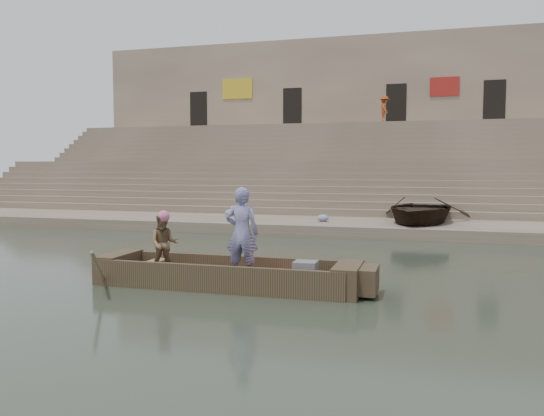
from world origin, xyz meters
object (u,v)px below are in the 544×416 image
at_px(rowing_man, 164,244).
at_px(television, 305,271).
at_px(beached_rowboat, 420,210).
at_px(standing_man, 242,233).
at_px(pedestrian, 385,109).
at_px(main_rowboat, 226,281).

xyz_separation_m(rowing_man, television, (3.06, 0.12, -0.45)).
height_order(television, beached_rowboat, beached_rowboat).
bearing_deg(standing_man, beached_rowboat, -110.70).
bearing_deg(television, pedestrian, 90.66).
bearing_deg(television, rowing_man, -177.83).
height_order(beached_rowboat, pedestrian, pedestrian).
bearing_deg(beached_rowboat, standing_man, -98.24).
xyz_separation_m(main_rowboat, rowing_man, (-1.37, -0.12, 0.76)).
distance_m(rowing_man, beached_rowboat, 11.89).
height_order(main_rowboat, television, television).
relative_size(standing_man, television, 4.10).
bearing_deg(television, standing_man, -175.78).
height_order(standing_man, beached_rowboat, standing_man).
xyz_separation_m(rowing_man, pedestrian, (2.78, 24.25, 5.17)).
relative_size(main_rowboat, pedestrian, 2.97).
bearing_deg(standing_man, rowing_man, -2.45).
relative_size(main_rowboat, beached_rowboat, 1.06).
relative_size(rowing_man, television, 2.82).
bearing_deg(rowing_man, standing_man, -23.46).
bearing_deg(rowing_man, beached_rowboat, 40.24).
height_order(rowing_man, beached_rowboat, rowing_man).
xyz_separation_m(main_rowboat, standing_man, (0.38, -0.10, 1.05)).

